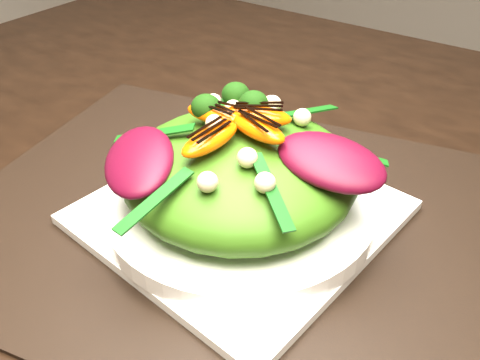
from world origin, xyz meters
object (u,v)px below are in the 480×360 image
Objects in this scene: dining_table at (372,188)px; lettuce_mound at (240,171)px; plate_base at (240,212)px; salad_bowl at (240,200)px; placemat at (240,218)px; orange_segment at (234,118)px.

dining_table is 7.23× the size of lettuce_mound.
plate_base is 1.19× the size of lettuce_mound.
lettuce_mound is at bearing 90.00° from salad_bowl.
placemat is 2.15× the size of plate_base.
dining_table is 6.10× the size of plate_base.
dining_table is 0.21m from orange_segment.
dining_table is 0.18m from salad_bowl.
placemat is 2.13× the size of salad_bowl.
dining_table reaches higher than orange_segment.
placemat is 0.06m from lettuce_mound.
placemat is 0.01m from plate_base.
plate_base is (-0.08, -0.15, 0.03)m from dining_table.
lettuce_mound is 3.59× the size of orange_segment.
lettuce_mound is at bearing -38.85° from orange_segment.
placemat is 9.17× the size of orange_segment.
salad_bowl is 0.08m from orange_segment.
orange_segment is at bearing -124.76° from dining_table.
dining_table is 0.17m from placemat.
placemat is 0.02m from salad_bowl.
lettuce_mound reaches higher than placemat.
placemat is at bearing 90.00° from plate_base.
dining_table is at bearing 62.30° from salad_bowl.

